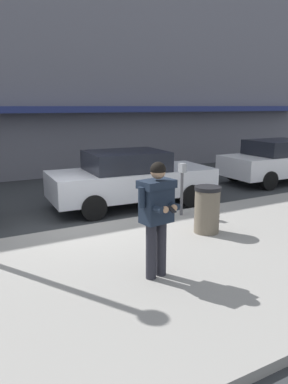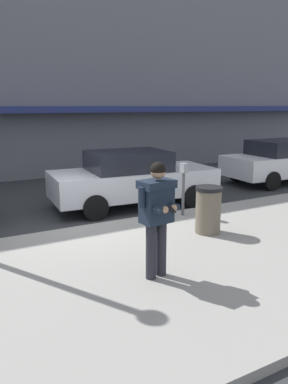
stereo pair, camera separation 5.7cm
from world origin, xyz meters
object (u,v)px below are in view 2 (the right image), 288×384
parked_sedan_mid (133,178)px  man_texting_on_phone (157,208)px  trash_bin (208,210)px  parked_sedan_far (283,161)px  parking_meter (183,182)px

parked_sedan_mid → man_texting_on_phone: bearing=-112.5°
trash_bin → parked_sedan_far: bearing=29.6°
parked_sedan_far → parking_meter: bearing=-159.7°
man_texting_on_phone → parking_meter: bearing=48.8°
parked_sedan_mid → trash_bin: 3.14m
parked_sedan_far → trash_bin: size_ratio=4.67×
parked_sedan_mid → parked_sedan_far: same height
parked_sedan_far → parking_meter: size_ratio=3.60×
parked_sedan_far → trash_bin: bearing=-150.4°
man_texting_on_phone → trash_bin: (2.00, 1.29, -0.62)m
trash_bin → man_texting_on_phone: bearing=-147.2°
man_texting_on_phone → trash_bin: size_ratio=1.84×
parked_sedan_far → parking_meter: 6.25m
parked_sedan_mid → man_texting_on_phone: (-1.83, -4.42, 0.46)m
parked_sedan_mid → man_texting_on_phone: man_texting_on_phone is taller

